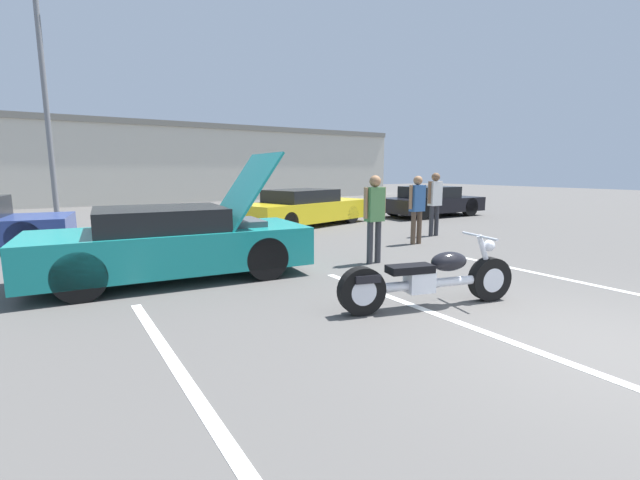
{
  "coord_description": "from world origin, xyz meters",
  "views": [
    {
      "loc": [
        -4.72,
        -1.85,
        1.81
      ],
      "look_at": [
        -1.45,
        3.33,
        0.8
      ],
      "focal_mm": 24.0,
      "sensor_mm": 36.0,
      "label": 1
    }
  ],
  "objects_px": {
    "show_car_hood_open": "(174,242)",
    "parked_car_mid_row": "(305,208)",
    "spectator_midground": "(417,204)",
    "light_pole": "(47,89)",
    "spectator_near_motorcycle": "(375,212)",
    "parked_car_right_row": "(431,202)",
    "spectator_by_show_car": "(435,199)",
    "motorcycle": "(429,279)"
  },
  "relations": [
    {
      "from": "show_car_hood_open",
      "to": "parked_car_mid_row",
      "type": "height_order",
      "value": "show_car_hood_open"
    },
    {
      "from": "show_car_hood_open",
      "to": "spectator_midground",
      "type": "relative_size",
      "value": 2.71
    },
    {
      "from": "light_pole",
      "to": "show_car_hood_open",
      "type": "bearing_deg",
      "value": -82.52
    },
    {
      "from": "parked_car_mid_row",
      "to": "spectator_near_motorcycle",
      "type": "bearing_deg",
      "value": -123.04
    },
    {
      "from": "show_car_hood_open",
      "to": "parked_car_mid_row",
      "type": "relative_size",
      "value": 0.89
    },
    {
      "from": "show_car_hood_open",
      "to": "parked_car_mid_row",
      "type": "xyz_separation_m",
      "value": [
        5.32,
        4.8,
        -0.04
      ]
    },
    {
      "from": "parked_car_right_row",
      "to": "spectator_by_show_car",
      "type": "bearing_deg",
      "value": -134.42
    },
    {
      "from": "show_car_hood_open",
      "to": "spectator_near_motorcycle",
      "type": "height_order",
      "value": "show_car_hood_open"
    },
    {
      "from": "light_pole",
      "to": "show_car_hood_open",
      "type": "relative_size",
      "value": 1.87
    },
    {
      "from": "parked_car_right_row",
      "to": "spectator_by_show_car",
      "type": "relative_size",
      "value": 2.4
    },
    {
      "from": "spectator_near_motorcycle",
      "to": "spectator_by_show_car",
      "type": "bearing_deg",
      "value": 26.9
    },
    {
      "from": "show_car_hood_open",
      "to": "spectator_midground",
      "type": "xyz_separation_m",
      "value": [
        5.86,
        0.29,
        0.38
      ]
    },
    {
      "from": "parked_car_mid_row",
      "to": "spectator_near_motorcycle",
      "type": "relative_size",
      "value": 2.96
    },
    {
      "from": "motorcycle",
      "to": "spectator_by_show_car",
      "type": "relative_size",
      "value": 1.45
    },
    {
      "from": "light_pole",
      "to": "spectator_by_show_car",
      "type": "xyz_separation_m",
      "value": [
        8.66,
        -10.03,
        -3.57
      ]
    },
    {
      "from": "show_car_hood_open",
      "to": "spectator_by_show_car",
      "type": "xyz_separation_m",
      "value": [
        7.21,
        0.98,
        0.42
      ]
    },
    {
      "from": "light_pole",
      "to": "motorcycle",
      "type": "relative_size",
      "value": 3.36
    },
    {
      "from": "spectator_near_motorcycle",
      "to": "spectator_midground",
      "type": "distance_m",
      "value": 2.57
    },
    {
      "from": "parked_car_mid_row",
      "to": "motorcycle",
      "type": "bearing_deg",
      "value": -125.26
    },
    {
      "from": "show_car_hood_open",
      "to": "spectator_midground",
      "type": "bearing_deg",
      "value": 8.39
    },
    {
      "from": "motorcycle",
      "to": "light_pole",
      "type": "bearing_deg",
      "value": 119.5
    },
    {
      "from": "spectator_by_show_car",
      "to": "spectator_midground",
      "type": "bearing_deg",
      "value": -153.11
    },
    {
      "from": "parked_car_mid_row",
      "to": "spectator_by_show_car",
      "type": "bearing_deg",
      "value": -79.61
    },
    {
      "from": "motorcycle",
      "to": "spectator_by_show_car",
      "type": "bearing_deg",
      "value": 56.71
    },
    {
      "from": "spectator_near_motorcycle",
      "to": "spectator_midground",
      "type": "bearing_deg",
      "value": 26.9
    },
    {
      "from": "light_pole",
      "to": "parked_car_mid_row",
      "type": "xyz_separation_m",
      "value": [
        6.76,
        -6.2,
        -4.03
      ]
    },
    {
      "from": "parked_car_mid_row",
      "to": "spectator_near_motorcycle",
      "type": "height_order",
      "value": "spectator_near_motorcycle"
    },
    {
      "from": "light_pole",
      "to": "spectator_by_show_car",
      "type": "height_order",
      "value": "light_pole"
    },
    {
      "from": "light_pole",
      "to": "spectator_near_motorcycle",
      "type": "relative_size",
      "value": 4.94
    },
    {
      "from": "parked_car_mid_row",
      "to": "spectator_midground",
      "type": "xyz_separation_m",
      "value": [
        0.54,
        -4.51,
        0.42
      ]
    },
    {
      "from": "parked_car_mid_row",
      "to": "spectator_by_show_car",
      "type": "distance_m",
      "value": 4.3
    },
    {
      "from": "light_pole",
      "to": "spectator_by_show_car",
      "type": "relative_size",
      "value": 4.87
    },
    {
      "from": "motorcycle",
      "to": "parked_car_right_row",
      "type": "bearing_deg",
      "value": 57.49
    },
    {
      "from": "spectator_midground",
      "to": "spectator_near_motorcycle",
      "type": "bearing_deg",
      "value": -153.1
    },
    {
      "from": "show_car_hood_open",
      "to": "spectator_midground",
      "type": "distance_m",
      "value": 5.88
    },
    {
      "from": "parked_car_mid_row",
      "to": "parked_car_right_row",
      "type": "bearing_deg",
      "value": -17.57
    },
    {
      "from": "parked_car_right_row",
      "to": "spectator_near_motorcycle",
      "type": "relative_size",
      "value": 2.43
    },
    {
      "from": "spectator_near_motorcycle",
      "to": "spectator_by_show_car",
      "type": "height_order",
      "value": "spectator_by_show_car"
    },
    {
      "from": "parked_car_right_row",
      "to": "spectator_by_show_car",
      "type": "height_order",
      "value": "spectator_by_show_car"
    },
    {
      "from": "light_pole",
      "to": "spectator_midground",
      "type": "distance_m",
      "value": 13.46
    },
    {
      "from": "parked_car_mid_row",
      "to": "parked_car_right_row",
      "type": "xyz_separation_m",
      "value": [
        5.68,
        -0.16,
        -0.0
      ]
    },
    {
      "from": "motorcycle",
      "to": "parked_car_mid_row",
      "type": "xyz_separation_m",
      "value": [
        2.86,
        8.17,
        0.19
      ]
    }
  ]
}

